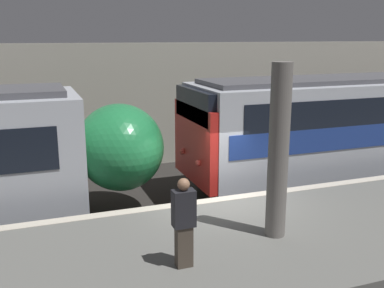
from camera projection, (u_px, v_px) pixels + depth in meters
name	position (u px, v px, depth m)	size (l,w,h in m)	color
ground_plane	(218.00, 238.00, 11.38)	(120.00, 120.00, 0.00)	#282623
platform	(262.00, 258.00, 9.20)	(40.00, 4.50, 1.10)	slate
station_rear_barrier	(146.00, 105.00, 17.32)	(50.00, 0.15, 4.74)	#B2AD9E
support_pillar_near	(278.00, 152.00, 8.64)	(0.40, 0.40, 3.44)	slate
train_boxy	(384.00, 127.00, 15.62)	(14.40, 3.08, 3.69)	black
person_waiting	(184.00, 221.00, 7.62)	(0.38, 0.24, 1.60)	#473D33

